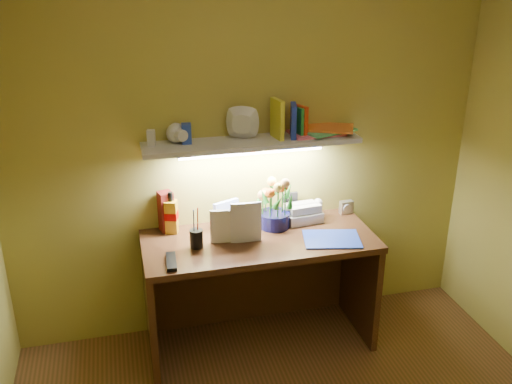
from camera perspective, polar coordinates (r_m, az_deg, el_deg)
desk at (r=3.63m, az=0.34°, el=-9.94°), size 1.40×0.60×0.75m
flower_bouquet at (r=3.52m, az=1.89°, el=-1.01°), size 0.26×0.26×0.34m
telephone at (r=3.65m, az=4.68°, el=-1.89°), size 0.24×0.19×0.14m
desk_clock at (r=3.80m, az=9.02°, el=-1.51°), size 0.09×0.05×0.09m
whisky_bottle at (r=3.50m, az=-8.47°, el=-2.03°), size 0.09×0.09×0.26m
whisky_box at (r=3.53m, az=-8.98°, el=-1.93°), size 0.10×0.10×0.26m
pen_cup at (r=3.32m, az=-6.01°, el=-4.06°), size 0.08×0.08×0.19m
art_card at (r=3.55m, az=-2.90°, el=-2.25°), size 0.17×0.10×0.17m
tv_remote at (r=3.21m, az=-8.46°, el=-6.89°), size 0.07×0.20×0.02m
blue_folder at (r=3.45m, az=7.58°, el=-4.68°), size 0.38×0.31×0.01m
desk_book_a at (r=3.35m, az=-4.62°, el=-3.51°), size 0.16×0.05×0.21m
desk_book_b at (r=3.34m, az=-2.56°, el=-3.19°), size 0.19×0.03×0.25m
wall_shelf at (r=3.40m, az=0.02°, el=5.62°), size 1.32×0.33×0.27m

